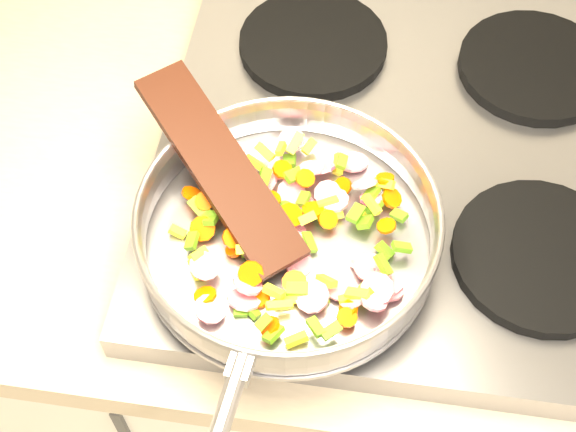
# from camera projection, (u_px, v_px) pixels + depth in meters

# --- Properties ---
(cooktop) EXTENTS (0.60, 0.60, 0.04)m
(cooktop) POSITION_uv_depth(u_px,v_px,m) (413.00, 155.00, 0.96)
(cooktop) COLOR #939399
(cooktop) RESTS_ON counter_top
(grate_fl) EXTENTS (0.19, 0.19, 0.02)m
(grate_fl) POSITION_uv_depth(u_px,v_px,m) (280.00, 224.00, 0.87)
(grate_fl) COLOR black
(grate_fl) RESTS_ON cooktop
(grate_fr) EXTENTS (0.19, 0.19, 0.02)m
(grate_fr) POSITION_uv_depth(u_px,v_px,m) (541.00, 256.00, 0.85)
(grate_fr) COLOR black
(grate_fr) RESTS_ON cooktop
(grate_bl) EXTENTS (0.19, 0.19, 0.02)m
(grate_bl) POSITION_uv_depth(u_px,v_px,m) (313.00, 44.00, 1.03)
(grate_bl) COLOR black
(grate_bl) RESTS_ON cooktop
(grate_br) EXTENTS (0.19, 0.19, 0.02)m
(grate_br) POSITION_uv_depth(u_px,v_px,m) (534.00, 67.00, 1.00)
(grate_br) COLOR black
(grate_br) RESTS_ON cooktop
(saute_pan) EXTENTS (0.35, 0.52, 0.06)m
(saute_pan) POSITION_uv_depth(u_px,v_px,m) (287.00, 228.00, 0.82)
(saute_pan) COLOR #9E9EA5
(saute_pan) RESTS_ON grate_fl
(vegetable_heap) EXTENTS (0.26, 0.27, 0.05)m
(vegetable_heap) POSITION_uv_depth(u_px,v_px,m) (298.00, 232.00, 0.83)
(vegetable_heap) COLOR #DF1543
(vegetable_heap) RESTS_ON saute_pan
(wooden_spatula) EXTENTS (0.22, 0.23, 0.07)m
(wooden_spatula) POSITION_uv_depth(u_px,v_px,m) (219.00, 166.00, 0.84)
(wooden_spatula) COLOR black
(wooden_spatula) RESTS_ON saute_pan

